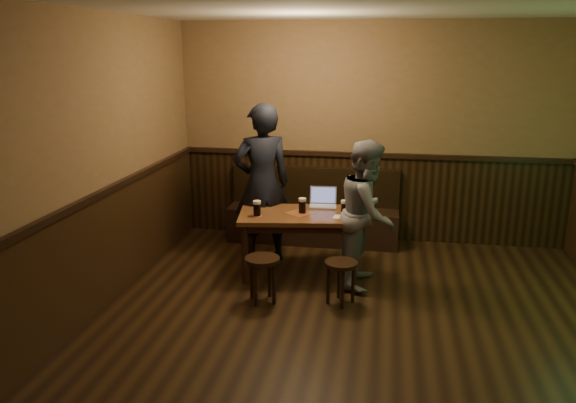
% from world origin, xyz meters
% --- Properties ---
extents(room, '(5.04, 6.04, 2.84)m').
position_xyz_m(room, '(0.00, 0.22, 1.20)').
color(room, black).
rests_on(room, ground).
extents(bench, '(2.20, 0.50, 0.95)m').
position_xyz_m(bench, '(-0.72, 2.75, 0.31)').
color(bench, black).
rests_on(bench, ground).
extents(pub_table, '(1.41, 0.94, 0.71)m').
position_xyz_m(pub_table, '(-0.72, 1.61, 0.61)').
color(pub_table, brown).
rests_on(pub_table, ground).
extents(stool_left, '(0.44, 0.44, 0.47)m').
position_xyz_m(stool_left, '(-0.97, 0.81, 0.37)').
color(stool_left, black).
rests_on(stool_left, ground).
extents(stool_right, '(0.39, 0.39, 0.44)m').
position_xyz_m(stool_right, '(-0.20, 0.91, 0.35)').
color(stool_right, black).
rests_on(stool_right, ground).
extents(pint_left, '(0.11, 0.11, 0.17)m').
position_xyz_m(pint_left, '(-1.16, 1.42, 0.79)').
color(pint_left, '#AB151F').
rests_on(pint_left, pub_table).
extents(pint_mid, '(0.11, 0.11, 0.17)m').
position_xyz_m(pint_mid, '(-0.69, 1.61, 0.79)').
color(pint_mid, '#AB151F').
rests_on(pint_mid, pub_table).
extents(pint_right, '(0.11, 0.11, 0.16)m').
position_xyz_m(pint_right, '(-0.23, 1.63, 0.79)').
color(pint_right, '#AB151F').
rests_on(pint_right, pub_table).
extents(laptop, '(0.32, 0.27, 0.22)m').
position_xyz_m(laptop, '(-0.50, 1.94, 0.76)').
color(laptop, silver).
rests_on(laptop, pub_table).
extents(menu, '(0.23, 0.17, 0.00)m').
position_xyz_m(menu, '(-0.23, 1.53, 0.71)').
color(menu, silver).
rests_on(menu, pub_table).
extents(person_suit, '(0.81, 0.71, 1.87)m').
position_xyz_m(person_suit, '(-1.22, 1.95, 0.93)').
color(person_suit, black).
rests_on(person_suit, ground).
extents(person_grey, '(0.68, 0.83, 1.56)m').
position_xyz_m(person_grey, '(0.02, 1.47, 0.78)').
color(person_grey, gray).
rests_on(person_grey, ground).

